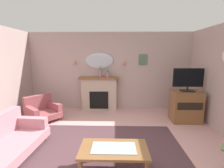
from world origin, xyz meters
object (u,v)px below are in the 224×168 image
object	(u,v)px
mantel_vase_right	(100,72)
framed_picture	(143,60)
floral_couch	(0,144)
armchair_near_fireplace	(42,110)
wall_sconce_right	(124,62)
coffee_table	(114,151)
tv_cabinet	(186,106)
tv_flatscreen	(188,79)
wall_sconce_left	(74,62)
mantel_vase_centre	(108,73)
fireplace	(99,94)
wall_mirror	(99,61)

from	to	relation	value
mantel_vase_right	framed_picture	bearing A→B (deg)	7.08
floral_couch	armchair_near_fireplace	world-z (taller)	floral_couch
floral_couch	wall_sconce_right	bearing A→B (deg)	50.89
mantel_vase_right	armchair_near_fireplace	bearing A→B (deg)	-150.96
framed_picture	coffee_table	xyz separation A→B (m)	(-0.94, -3.25, -1.37)
armchair_near_fireplace	tv_cabinet	distance (m)	4.21
tv_cabinet	tv_flatscreen	world-z (taller)	tv_flatscreen
armchair_near_fireplace	wall_sconce_left	bearing A→B (deg)	53.90
mantel_vase_right	wall_sconce_left	size ratio (longest dim) A/B	2.79
coffee_table	floral_couch	distance (m)	2.10
mantel_vase_centre	framed_picture	world-z (taller)	framed_picture
wall_sconce_left	tv_flatscreen	size ratio (longest dim) A/B	0.17
mantel_vase_right	armchair_near_fireplace	xyz separation A→B (m)	(-1.66, -0.92, -1.04)
framed_picture	tv_cabinet	world-z (taller)	framed_picture
wall_sconce_right	coffee_table	size ratio (longest dim) A/B	0.13
tv_cabinet	floral_couch	bearing A→B (deg)	-155.34
fireplace	floral_couch	size ratio (longest dim) A/B	0.77
mantel_vase_centre	mantel_vase_right	bearing A→B (deg)	-180.00
mantel_vase_centre	floral_couch	distance (m)	3.49
wall_sconce_right	floral_couch	bearing A→B (deg)	-129.11
mantel_vase_right	tv_flatscreen	xyz separation A→B (m)	(2.55, -0.93, -0.10)
floral_couch	tv_flatscreen	world-z (taller)	tv_flatscreen
wall_mirror	wall_sconce_left	bearing A→B (deg)	-176.63
wall_mirror	framed_picture	distance (m)	1.50
wall_mirror	wall_sconce_right	world-z (taller)	wall_mirror
coffee_table	tv_cabinet	size ratio (longest dim) A/B	1.22
coffee_table	tv_flatscreen	bearing A→B (deg)	46.38
wall_sconce_left	mantel_vase_right	bearing A→B (deg)	-7.59
floral_couch	tv_cabinet	xyz separation A→B (m)	(4.13, 1.89, 0.13)
mantel_vase_right	floral_couch	distance (m)	3.38
wall_sconce_right	coffee_table	xyz separation A→B (m)	(-0.29, -3.19, -1.28)
coffee_table	tv_flatscreen	xyz separation A→B (m)	(2.04, 2.14, 0.86)
wall_sconce_left	floral_couch	xyz separation A→B (m)	(-0.68, -2.92, -1.34)
coffee_table	mantel_vase_right	bearing A→B (deg)	99.37
mantel_vase_right	wall_mirror	size ratio (longest dim) A/B	0.41
coffee_table	fireplace	bearing A→B (deg)	100.18
fireplace	framed_picture	world-z (taller)	framed_picture
floral_couch	tv_flatscreen	size ratio (longest dim) A/B	2.11
armchair_near_fireplace	fireplace	bearing A→B (deg)	30.54
tv_flatscreen	mantel_vase_centre	bearing A→B (deg)	158.01
wall_sconce_left	tv_cabinet	bearing A→B (deg)	-16.59
fireplace	tv_flatscreen	world-z (taller)	tv_flatscreen
mantel_vase_centre	wall_sconce_right	xyz separation A→B (m)	(0.55, 0.12, 0.36)
wall_sconce_left	armchair_near_fireplace	xyz separation A→B (m)	(-0.76, -1.04, -1.35)
wall_mirror	framed_picture	world-z (taller)	wall_mirror
mantel_vase_right	tv_flatscreen	bearing A→B (deg)	-20.01
mantel_vase_centre	wall_sconce_right	distance (m)	0.67
coffee_table	tv_flatscreen	size ratio (longest dim) A/B	1.31
mantel_vase_right	tv_flatscreen	world-z (taller)	same
mantel_vase_right	floral_couch	size ratio (longest dim) A/B	0.22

